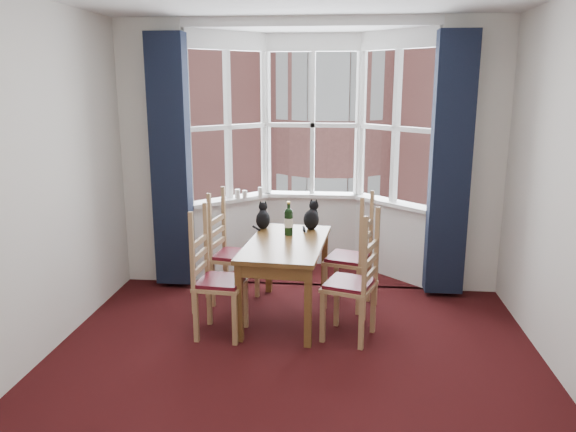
# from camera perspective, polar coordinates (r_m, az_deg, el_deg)

# --- Properties ---
(floor) EXTENTS (4.50, 4.50, 0.00)m
(floor) POSITION_cam_1_polar(r_m,az_deg,el_deg) (4.20, -0.10, -17.54)
(floor) COLOR black
(floor) RESTS_ON ground
(wall_near) EXTENTS (4.00, 0.00, 4.00)m
(wall_near) POSITION_cam_1_polar(r_m,az_deg,el_deg) (1.58, -8.57, -15.68)
(wall_near) COLOR silver
(wall_near) RESTS_ON floor
(wall_back_pier_left) EXTENTS (0.70, 0.12, 2.80)m
(wall_back_pier_left) POSITION_cam_1_polar(r_m,az_deg,el_deg) (6.22, -13.36, 6.04)
(wall_back_pier_left) COLOR silver
(wall_back_pier_left) RESTS_ON floor
(wall_back_pier_right) EXTENTS (0.70, 0.12, 2.80)m
(wall_back_pier_right) POSITION_cam_1_polar(r_m,az_deg,el_deg) (6.02, 18.03, 5.51)
(wall_back_pier_right) COLOR silver
(wall_back_pier_right) RESTS_ON floor
(bay_window) EXTENTS (2.76, 0.94, 2.80)m
(bay_window) POSITION_cam_1_polar(r_m,az_deg,el_deg) (6.39, 2.37, 6.58)
(bay_window) COLOR white
(bay_window) RESTS_ON floor
(curtain_left) EXTENTS (0.38, 0.22, 2.60)m
(curtain_left) POSITION_cam_1_polar(r_m,az_deg,el_deg) (5.98, -11.80, 5.35)
(curtain_left) COLOR black
(curtain_left) RESTS_ON floor
(curtain_right) EXTENTS (0.38, 0.22, 2.60)m
(curtain_right) POSITION_cam_1_polar(r_m,az_deg,el_deg) (5.81, 16.14, 4.87)
(curtain_right) COLOR black
(curtain_right) RESTS_ON floor
(dining_table) EXTENTS (0.79, 1.34, 0.73)m
(dining_table) POSITION_cam_1_polar(r_m,az_deg,el_deg) (5.20, -0.19, -3.68)
(dining_table) COLOR brown
(dining_table) RESTS_ON floor
(chair_left_near) EXTENTS (0.43, 0.45, 0.92)m
(chair_left_near) POSITION_cam_1_polar(r_m,az_deg,el_deg) (4.93, -7.88, -6.73)
(chair_left_near) COLOR #A47C4F
(chair_left_near) RESTS_ON floor
(chair_left_far) EXTENTS (0.47, 0.48, 0.92)m
(chair_left_far) POSITION_cam_1_polar(r_m,az_deg,el_deg) (5.65, -6.30, -4.06)
(chair_left_far) COLOR #A47C4F
(chair_left_far) RESTS_ON floor
(chair_right_near) EXTENTS (0.51, 0.52, 0.92)m
(chair_right_near) POSITION_cam_1_polar(r_m,az_deg,el_deg) (4.82, 7.28, -7.19)
(chair_right_near) COLOR #A47C4F
(chair_right_near) RESTS_ON floor
(chair_right_far) EXTENTS (0.51, 0.52, 0.92)m
(chair_right_far) POSITION_cam_1_polar(r_m,az_deg,el_deg) (5.51, 6.99, -4.54)
(chair_right_far) COLOR #A47C4F
(chair_right_far) RESTS_ON floor
(cat_left) EXTENTS (0.16, 0.22, 0.28)m
(cat_left) POSITION_cam_1_polar(r_m,az_deg,el_deg) (5.62, -2.55, -0.20)
(cat_left) COLOR black
(cat_left) RESTS_ON dining_table
(cat_right) EXTENTS (0.21, 0.25, 0.30)m
(cat_right) POSITION_cam_1_polar(r_m,az_deg,el_deg) (5.59, 2.41, -0.18)
(cat_right) COLOR black
(cat_right) RESTS_ON dining_table
(wine_bottle) EXTENTS (0.08, 0.08, 0.32)m
(wine_bottle) POSITION_cam_1_polar(r_m,az_deg,el_deg) (5.36, 0.07, -0.46)
(wine_bottle) COLOR black
(wine_bottle) RESTS_ON dining_table
(candle_tall) EXTENTS (0.06, 0.06, 0.11)m
(candle_tall) POSITION_cam_1_polar(r_m,az_deg,el_deg) (6.42, -5.16, 2.25)
(candle_tall) COLOR white
(candle_tall) RESTS_ON bay_window
(candle_short) EXTENTS (0.06, 0.06, 0.09)m
(candle_short) POSITION_cam_1_polar(r_m,az_deg,el_deg) (6.43, -4.42, 2.22)
(candle_short) COLOR white
(candle_short) RESTS_ON bay_window
(candle_extra) EXTENTS (0.05, 0.05, 0.12)m
(candle_extra) POSITION_cam_1_polar(r_m,az_deg,el_deg) (6.42, -2.82, 2.39)
(candle_extra) COLOR white
(candle_extra) RESTS_ON bay_window
(street) EXTENTS (80.00, 80.00, 0.00)m
(street) POSITION_cam_1_polar(r_m,az_deg,el_deg) (36.75, 4.91, 0.58)
(street) COLOR #333335
(street) RESTS_ON ground
(tenement_building) EXTENTS (18.40, 7.80, 15.20)m
(tenement_building) POSITION_cam_1_polar(r_m,az_deg,el_deg) (17.61, 4.53, 11.58)
(tenement_building) COLOR #AC6159
(tenement_building) RESTS_ON street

